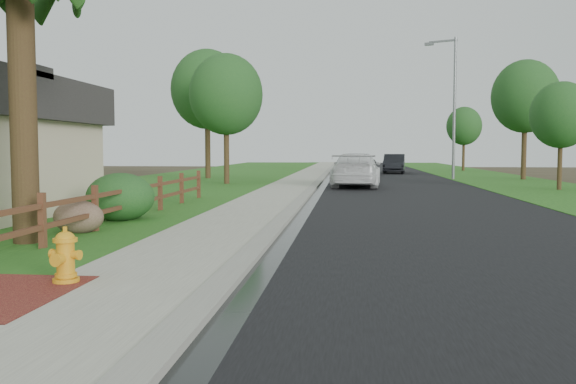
# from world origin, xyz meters

# --- Properties ---
(ground) EXTENTS (120.00, 120.00, 0.00)m
(ground) POSITION_xyz_m (0.00, 0.00, 0.00)
(ground) COLOR #3A311F
(road) EXTENTS (8.00, 90.00, 0.02)m
(road) POSITION_xyz_m (4.60, 35.00, 0.01)
(road) COLOR black
(road) RESTS_ON ground
(curb) EXTENTS (0.40, 90.00, 0.12)m
(curb) POSITION_xyz_m (0.40, 35.00, 0.06)
(curb) COLOR gray
(curb) RESTS_ON ground
(wet_gutter) EXTENTS (0.50, 90.00, 0.00)m
(wet_gutter) POSITION_xyz_m (0.75, 35.00, 0.02)
(wet_gutter) COLOR black
(wet_gutter) RESTS_ON road
(sidewalk) EXTENTS (2.20, 90.00, 0.10)m
(sidewalk) POSITION_xyz_m (-0.90, 35.00, 0.05)
(sidewalk) COLOR gray
(sidewalk) RESTS_ON ground
(grass_strip) EXTENTS (1.60, 90.00, 0.06)m
(grass_strip) POSITION_xyz_m (-2.80, 35.00, 0.03)
(grass_strip) COLOR #1E4F16
(grass_strip) RESTS_ON ground
(lawn_near) EXTENTS (9.00, 90.00, 0.04)m
(lawn_near) POSITION_xyz_m (-8.00, 35.00, 0.02)
(lawn_near) COLOR #1E4F16
(lawn_near) RESTS_ON ground
(verge_far) EXTENTS (6.00, 90.00, 0.04)m
(verge_far) POSITION_xyz_m (11.50, 35.00, 0.02)
(verge_far) COLOR #1E4F16
(verge_far) RESTS_ON ground
(ranch_fence) EXTENTS (0.12, 16.92, 1.10)m
(ranch_fence) POSITION_xyz_m (-3.60, 6.40, 0.62)
(ranch_fence) COLOR #542A1C
(ranch_fence) RESTS_ON ground
(fire_hydrant) EXTENTS (0.50, 0.40, 0.77)m
(fire_hydrant) POSITION_xyz_m (-1.70, -0.21, 0.45)
(fire_hydrant) COLOR orange
(fire_hydrant) RESTS_ON sidewalk
(white_suv) EXTENTS (2.72, 5.97, 1.69)m
(white_suv) POSITION_xyz_m (2.51, 22.90, 0.87)
(white_suv) COLOR white
(white_suv) RESTS_ON road
(dark_car_mid) EXTENTS (2.66, 5.05, 1.64)m
(dark_car_mid) POSITION_xyz_m (3.00, 38.33, 0.84)
(dark_car_mid) COLOR black
(dark_car_mid) RESTS_ON road
(dark_car_far) EXTENTS (2.09, 4.77, 1.52)m
(dark_car_far) POSITION_xyz_m (5.75, 41.24, 0.78)
(dark_car_far) COLOR black
(dark_car_far) RESTS_ON road
(streetlight) EXTENTS (1.94, 1.01, 8.90)m
(streetlight) POSITION_xyz_m (8.55, 31.29, 5.04)
(streetlight) COLOR slate
(streetlight) RESTS_ON ground
(boulder) EXTENTS (1.40, 1.25, 0.76)m
(boulder) POSITION_xyz_m (-3.95, 5.09, 0.38)
(boulder) COLOR brown
(boulder) RESTS_ON ground
(shrub_c) EXTENTS (2.01, 2.01, 1.29)m
(shrub_c) POSITION_xyz_m (-3.90, 7.51, 0.65)
(shrub_c) COLOR #17421C
(shrub_c) RESTS_ON ground
(tree_near_left) EXTENTS (4.00, 4.00, 7.09)m
(tree_near_left) POSITION_xyz_m (-4.51, 24.71, 4.87)
(tree_near_left) COLOR #3A2217
(tree_near_left) RESTS_ON ground
(tree_near_right) EXTENTS (2.80, 2.80, 5.04)m
(tree_near_right) POSITION_xyz_m (11.88, 21.32, 3.49)
(tree_near_right) COLOR #3A2217
(tree_near_right) RESTS_ON ground
(tree_mid_left) EXTENTS (4.67, 4.67, 8.36)m
(tree_mid_left) POSITION_xyz_m (-7.00, 30.89, 5.77)
(tree_mid_left) COLOR #3A2217
(tree_mid_left) RESTS_ON ground
(tree_mid_right) EXTENTS (4.11, 4.11, 7.46)m
(tree_mid_right) POSITION_xyz_m (13.00, 31.26, 5.18)
(tree_mid_right) COLOR #3A2217
(tree_mid_right) RESTS_ON ground
(tree_far_right) EXTENTS (3.07, 3.07, 5.67)m
(tree_far_right) POSITION_xyz_m (12.23, 47.10, 3.96)
(tree_far_right) COLOR #3A2217
(tree_far_right) RESTS_ON ground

